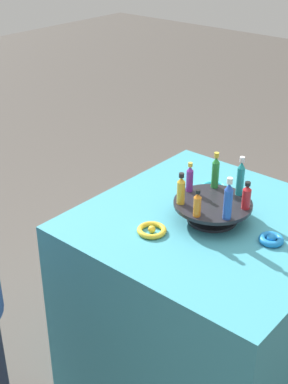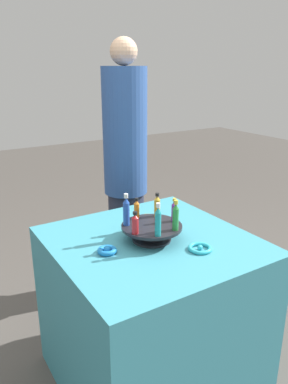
% 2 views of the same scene
% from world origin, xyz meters
% --- Properties ---
extents(ground_plane, '(12.00, 12.00, 0.00)m').
position_xyz_m(ground_plane, '(0.00, 0.00, 0.00)').
color(ground_plane, '#4C4742').
extents(party_table, '(0.84, 0.84, 0.76)m').
position_xyz_m(party_table, '(0.00, 0.00, 0.38)').
color(party_table, teal).
rests_on(party_table, ground_plane).
extents(display_stand, '(0.27, 0.27, 0.07)m').
position_xyz_m(display_stand, '(0.00, 0.00, 0.80)').
color(display_stand, black).
rests_on(display_stand, party_table).
extents(bottle_gold, '(0.03, 0.03, 0.11)m').
position_xyz_m(bottle_gold, '(0.08, -0.08, 0.88)').
color(bottle_gold, gold).
rests_on(bottle_gold, display_stand).
extents(bottle_orange, '(0.02, 0.02, 0.09)m').
position_xyz_m(bottle_orange, '(0.11, 0.01, 0.87)').
color(bottle_orange, orange).
rests_on(bottle_orange, display_stand).
extents(bottle_blue, '(0.03, 0.03, 0.14)m').
position_xyz_m(bottle_blue, '(0.06, 0.09, 0.89)').
color(bottle_blue, '#234CAD').
rests_on(bottle_blue, display_stand).
extents(bottle_red, '(0.03, 0.03, 0.10)m').
position_xyz_m(bottle_red, '(-0.04, 0.10, 0.87)').
color(bottle_red, '#B21E23').
rests_on(bottle_red, display_stand).
extents(bottle_teal, '(0.03, 0.03, 0.14)m').
position_xyz_m(bottle_teal, '(-0.10, 0.04, 0.89)').
color(bottle_teal, teal).
rests_on(bottle_teal, display_stand).
extents(bottle_green, '(0.03, 0.03, 0.13)m').
position_xyz_m(bottle_green, '(-0.09, -0.06, 0.89)').
color(bottle_green, '#288438').
rests_on(bottle_green, display_stand).
extents(bottle_purple, '(0.02, 0.02, 0.11)m').
position_xyz_m(bottle_purple, '(-0.01, -0.11, 0.88)').
color(bottle_purple, '#702D93').
rests_on(bottle_purple, display_stand).
extents(ribbon_bow_gold, '(0.10, 0.10, 0.03)m').
position_xyz_m(ribbon_bow_gold, '(0.20, -0.10, 0.77)').
color(ribbon_bow_gold, gold).
rests_on(ribbon_bow_gold, party_table).
extents(ribbon_bow_blue, '(0.08, 0.08, 0.03)m').
position_xyz_m(ribbon_bow_blue, '(-0.01, 0.22, 0.77)').
color(ribbon_bow_blue, blue).
rests_on(ribbon_bow_blue, party_table).
extents(ribbon_bow_teal, '(0.10, 0.10, 0.02)m').
position_xyz_m(ribbon_bow_teal, '(-0.19, -0.12, 0.77)').
color(ribbon_bow_teal, '#2DB7CC').
rests_on(ribbon_bow_teal, party_table).
extents(person_figure, '(0.28, 0.28, 1.65)m').
position_xyz_m(person_figure, '(0.81, -0.32, 0.84)').
color(person_figure, '#282D42').
rests_on(person_figure, ground_plane).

